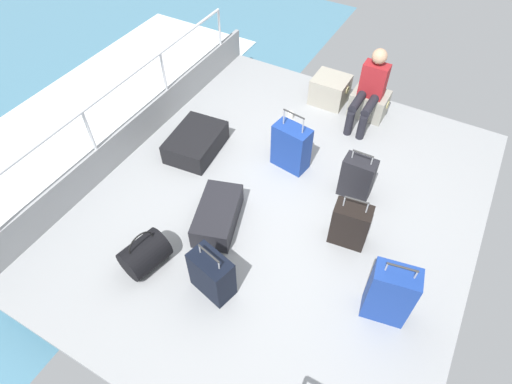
% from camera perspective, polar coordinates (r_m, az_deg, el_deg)
% --- Properties ---
extents(ground_plane, '(4.40, 5.20, 0.06)m').
position_cam_1_polar(ground_plane, '(5.13, 3.55, -1.56)').
color(ground_plane, '#939699').
extents(gunwale_port, '(0.06, 5.20, 0.45)m').
position_cam_1_polar(gunwale_port, '(5.90, -15.63, 8.02)').
color(gunwale_port, '#939699').
rests_on(gunwale_port, ground_plane).
extents(railing_port, '(0.04, 4.20, 1.02)m').
position_cam_1_polar(railing_port, '(5.58, -16.81, 12.34)').
color(railing_port, silver).
rests_on(railing_port, ground_plane).
extents(sea_wake, '(12.00, 12.00, 0.01)m').
position_cam_1_polar(sea_wake, '(7.17, -23.42, 7.81)').
color(sea_wake, teal).
rests_on(sea_wake, ground_plane).
extents(cargo_crate_0, '(0.54, 0.46, 0.40)m').
position_cam_1_polar(cargo_crate_0, '(6.55, 9.92, 13.40)').
color(cargo_crate_0, '#9E9989').
rests_on(cargo_crate_0, ground_plane).
extents(cargo_crate_1, '(0.54, 0.40, 0.36)m').
position_cam_1_polar(cargo_crate_1, '(6.42, 14.94, 11.42)').
color(cargo_crate_1, gray).
rests_on(cargo_crate_1, ground_plane).
extents(passenger_seated, '(0.34, 0.66, 1.06)m').
position_cam_1_polar(passenger_seated, '(6.07, 15.08, 13.33)').
color(passenger_seated, maroon).
rests_on(passenger_seated, ground_plane).
extents(suitcase_0, '(0.48, 0.34, 0.64)m').
position_cam_1_polar(suitcase_0, '(4.24, -5.95, -10.97)').
color(suitcase_0, black).
rests_on(suitcase_0, ground_plane).
extents(suitcase_1, '(0.38, 0.23, 0.68)m').
position_cam_1_polar(suitcase_1, '(5.12, 13.44, 1.88)').
color(suitcase_1, black).
rests_on(suitcase_1, ground_plane).
extents(suitcase_2, '(0.65, 0.88, 0.27)m').
position_cam_1_polar(suitcase_2, '(4.82, -5.19, -3.13)').
color(suitcase_2, black).
rests_on(suitcase_2, ground_plane).
extents(suitcase_3, '(0.42, 0.28, 0.69)m').
position_cam_1_polar(suitcase_3, '(4.66, 12.54, -4.30)').
color(suitcase_3, black).
rests_on(suitcase_3, ground_plane).
extents(suitcase_4, '(0.49, 0.31, 0.83)m').
position_cam_1_polar(suitcase_4, '(5.34, 4.75, 6.04)').
color(suitcase_4, navy).
rests_on(suitcase_4, ground_plane).
extents(suitcase_5, '(0.66, 0.87, 0.28)m').
position_cam_1_polar(suitcase_5, '(5.69, -8.08, 6.65)').
color(suitcase_5, black).
rests_on(suitcase_5, ground_plane).
extents(suitcase_6, '(0.45, 0.31, 0.83)m').
position_cam_1_polar(suitcase_6, '(4.19, 17.56, -12.93)').
color(suitcase_6, navy).
rests_on(suitcase_6, ground_plane).
extents(duffel_bag, '(0.44, 0.53, 0.51)m').
position_cam_1_polar(duffel_bag, '(4.59, -14.73, -8.06)').
color(duffel_bag, black).
rests_on(duffel_bag, ground_plane).
extents(paper_cup, '(0.08, 0.08, 0.10)m').
position_cam_1_polar(paper_cup, '(6.24, 4.66, 10.26)').
color(paper_cup, white).
rests_on(paper_cup, ground_plane).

